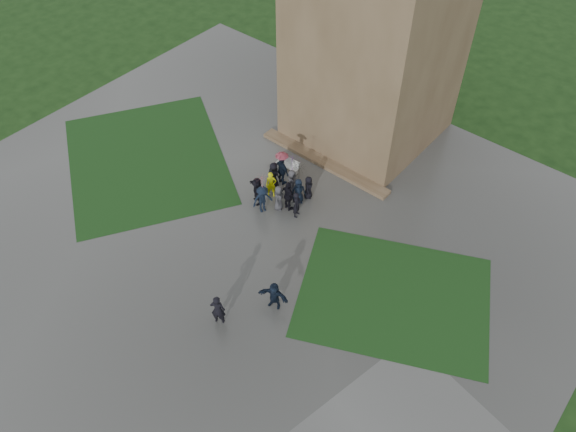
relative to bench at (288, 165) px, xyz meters
The scene contains 9 objects.
ground 8.88m from the bench, 81.66° to the right, with size 120.00×120.00×0.00m, color black.
plaza 6.91m from the bench, 79.25° to the right, with size 34.00×34.00×0.02m, color #3B3B39.
lawn_inset_left 8.66m from the bench, 146.53° to the right, with size 11.00×9.00×0.01m, color black.
lawn_inset_right 10.50m from the bench, 21.07° to the right, with size 9.00×7.00×0.01m, color black.
tower_plinth 2.26m from the bench, 54.92° to the left, with size 9.00×0.80×0.22m, color brown.
bench is the anchor object (origin of this frame).
visitor_cluster 2.58m from the bench, 59.71° to the right, with size 3.46×3.53×2.70m.
pedestrian_mid 9.68m from the bench, 54.17° to the right, with size 1.50×0.54×1.61m, color black.
pedestrian_near 11.01m from the bench, 67.22° to the right, with size 0.68×0.44×1.86m, color black.
Camera 1 is at (14.66, -10.45, 22.39)m, focal length 35.00 mm.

